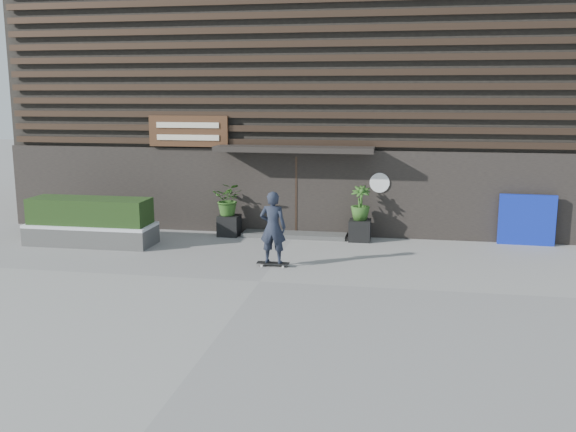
% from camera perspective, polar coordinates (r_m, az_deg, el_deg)
% --- Properties ---
extents(ground, '(80.00, 80.00, 0.00)m').
position_cam_1_polar(ground, '(14.18, -2.54, -5.86)').
color(ground, gray).
rests_on(ground, ground).
extents(entrance_step, '(3.00, 0.80, 0.12)m').
position_cam_1_polar(entrance_step, '(18.54, 0.58, -1.66)').
color(entrance_step, '#444542').
rests_on(entrance_step, ground).
extents(planter_pot_left, '(0.60, 0.60, 0.60)m').
position_cam_1_polar(planter_pot_left, '(18.70, -5.27, -0.85)').
color(planter_pot_left, black).
rests_on(planter_pot_left, ground).
extents(bamboo_left, '(0.86, 0.75, 0.96)m').
position_cam_1_polar(bamboo_left, '(18.56, -5.31, 1.51)').
color(bamboo_left, '#2D591E').
rests_on(bamboo_left, planter_pot_left).
extents(planter_pot_right, '(0.60, 0.60, 0.60)m').
position_cam_1_polar(planter_pot_right, '(18.08, 6.42, -1.28)').
color(planter_pot_right, black).
rests_on(planter_pot_right, ground).
extents(bamboo_right, '(0.54, 0.54, 0.96)m').
position_cam_1_polar(bamboo_right, '(17.94, 6.48, 1.16)').
color(bamboo_right, '#2D591E').
rests_on(bamboo_right, planter_pot_right).
extents(raised_bed, '(3.50, 1.20, 0.50)m').
position_cam_1_polar(raised_bed, '(18.40, -17.14, -1.64)').
color(raised_bed, '#454543').
rests_on(raised_bed, ground).
extents(snow_layer, '(3.50, 1.20, 0.08)m').
position_cam_1_polar(snow_layer, '(18.35, -17.19, -0.76)').
color(snow_layer, silver).
rests_on(snow_layer, raised_bed).
extents(hedge, '(3.30, 1.00, 0.70)m').
position_cam_1_polar(hedge, '(18.28, -17.26, 0.44)').
color(hedge, '#1B3312').
rests_on(hedge, snow_layer).
extents(blue_tarp, '(1.49, 0.18, 1.39)m').
position_cam_1_polar(blue_tarp, '(18.58, 20.54, -0.33)').
color(blue_tarp, '#0C1D9F').
rests_on(blue_tarp, ground).
extents(building, '(18.00, 11.00, 8.00)m').
position_cam_1_polar(building, '(23.41, 2.82, 10.61)').
color(building, black).
rests_on(building, ground).
extents(skateboarder, '(0.78, 0.43, 1.82)m').
position_cam_1_polar(skateboarder, '(15.16, -1.36, -1.04)').
color(skateboarder, black).
rests_on(skateboarder, ground).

